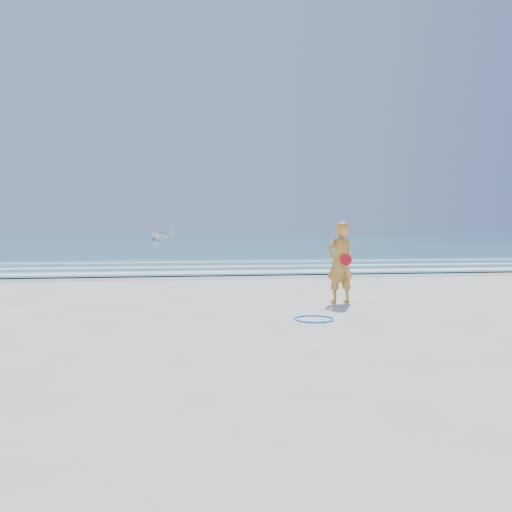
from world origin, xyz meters
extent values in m
plane|color=silver|center=(0.00, 0.00, 0.00)|extent=(400.00, 400.00, 0.00)
cube|color=#B2A893|center=(0.00, 9.00, 0.00)|extent=(400.00, 2.40, 0.00)
cube|color=#19727F|center=(0.00, 105.00, 0.02)|extent=(400.00, 190.00, 0.04)
cube|color=#59B7AD|center=(0.00, 14.00, 0.04)|extent=(400.00, 10.00, 0.01)
cube|color=white|center=(0.00, 10.30, 0.05)|extent=(400.00, 1.40, 0.01)
cube|color=white|center=(0.00, 13.20, 0.05)|extent=(400.00, 0.90, 0.01)
cube|color=white|center=(0.00, 16.50, 0.05)|extent=(400.00, 0.60, 0.01)
torus|color=#0D77F3|center=(0.94, 0.07, 0.01)|extent=(0.79, 0.79, 0.03)
imported|color=white|center=(-4.61, 72.97, 0.87)|extent=(4.59, 3.19, 1.66)
sphere|color=black|center=(21.38, 64.85, 0.21)|extent=(0.34, 0.34, 0.34)
imported|color=gold|center=(2.07, 2.04, 0.94)|extent=(0.77, 0.61, 1.87)
cylinder|color=red|center=(2.15, 1.86, 1.02)|extent=(0.27, 0.08, 0.27)
camera|label=1|loc=(-1.48, -8.97, 1.69)|focal=35.00mm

